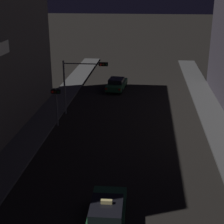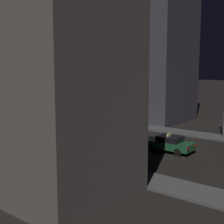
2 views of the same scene
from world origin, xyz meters
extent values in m
cube|color=#4C4C4C|center=(-7.63, 24.66, 0.09)|extent=(2.52, 53.31, 0.17)
cube|color=#4C4C4C|center=(7.63, 24.66, 0.09)|extent=(2.52, 53.31, 0.17)
cube|color=yellow|center=(-8.85, 14.21, 2.84)|extent=(0.08, 2.80, 0.90)
cube|color=white|center=(-8.85, 19.16, 7.25)|extent=(0.08, 2.80, 0.90)
cube|color=#3D3842|center=(13.45, 27.18, 11.43)|extent=(9.13, 22.93, 22.87)
cube|color=yellow|center=(8.85, 22.59, 4.12)|extent=(0.08, 2.80, 0.90)
cube|color=#337FE5|center=(8.85, 27.18, 10.52)|extent=(0.08, 2.80, 0.90)
cube|color=#1E512D|center=(-0.31, 10.21, 0.62)|extent=(1.90, 4.44, 0.60)
cube|color=black|center=(-0.30, 10.01, 1.17)|extent=(1.63, 2.01, 0.50)
cube|color=red|center=(-1.01, 7.97, 0.72)|extent=(0.24, 0.07, 0.16)
cube|color=red|center=(0.49, 8.00, 0.72)|extent=(0.24, 0.07, 0.16)
cylinder|color=black|center=(-1.14, 11.55, 0.32)|extent=(0.23, 0.64, 0.64)
cylinder|color=black|center=(0.46, 11.59, 0.32)|extent=(0.23, 0.64, 0.64)
cylinder|color=black|center=(-1.08, 8.83, 0.32)|extent=(0.23, 0.64, 0.64)
cylinder|color=black|center=(0.52, 8.86, 0.32)|extent=(0.23, 0.64, 0.64)
cube|color=#F4E08C|center=(-0.31, 10.11, 1.52)|extent=(0.56, 0.19, 0.20)
cube|color=red|center=(-1.52, 32.00, 0.72)|extent=(0.25, 0.09, 0.16)
cylinder|color=black|center=(-1.37, 32.85, 0.32)|extent=(0.29, 0.66, 0.64)
cylinder|color=slate|center=(-6.12, 25.94, 2.55)|extent=(0.16, 0.16, 5.09)
cylinder|color=slate|center=(-4.29, 25.94, 4.84)|extent=(3.65, 0.10, 0.10)
cube|color=black|center=(-2.47, 25.94, 4.84)|extent=(0.80, 0.28, 0.32)
sphere|color=red|center=(-2.72, 25.76, 4.84)|extent=(0.20, 0.20, 0.20)
sphere|color=#3F2D0C|center=(-2.47, 25.76, 4.84)|extent=(0.20, 0.20, 0.20)
sphere|color=#0C3319|center=(-2.22, 25.76, 4.84)|extent=(0.20, 0.20, 0.20)
cylinder|color=slate|center=(-6.12, 22.90, 1.68)|extent=(0.16, 0.16, 3.35)
cube|color=black|center=(-6.12, 22.90, 3.10)|extent=(0.80, 0.28, 0.32)
sphere|color=red|center=(-6.37, 22.72, 3.10)|extent=(0.20, 0.20, 0.20)
sphere|color=#3F2D0C|center=(-6.12, 22.72, 3.10)|extent=(0.20, 0.20, 0.20)
sphere|color=#0C3319|center=(-5.87, 22.72, 3.10)|extent=(0.20, 0.20, 0.20)
cylinder|color=slate|center=(-7.17, 11.73, 2.38)|extent=(0.10, 0.10, 4.40)
cylinder|color=red|center=(-7.17, 11.71, 4.43)|extent=(0.57, 0.03, 0.57)
cylinder|color=white|center=(-7.17, 11.71, 3.82)|extent=(0.50, 0.03, 0.50)
camera|label=1|loc=(1.44, -3.91, 11.41)|focal=54.86mm
camera|label=2|loc=(-24.56, -3.14, 7.33)|focal=51.48mm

